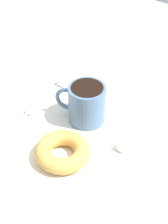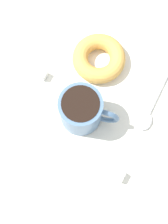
{
  "view_description": "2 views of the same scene",
  "coord_description": "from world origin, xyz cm",
  "px_view_note": "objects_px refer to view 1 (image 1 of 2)",
  "views": [
    {
      "loc": [
        -33.61,
        49.98,
        52.95
      ],
      "look_at": [
        -0.93,
        1.66,
        2.3
      ],
      "focal_mm": 60.0,
      "sensor_mm": 36.0,
      "label": 1
    },
    {
      "loc": [
        6.37,
        -11.86,
        57.62
      ],
      "look_at": [
        -0.93,
        1.66,
        2.3
      ],
      "focal_mm": 50.0,
      "sensor_mm": 36.0,
      "label": 2
    }
  ],
  "objects_px": {
    "coffee_cup": "(86,103)",
    "sugar_cube_extra": "(63,82)",
    "donut": "(63,151)",
    "spoon": "(25,115)",
    "sugar_cube": "(123,146)"
  },
  "relations": [
    {
      "from": "coffee_cup",
      "to": "sugar_cube",
      "type": "xyz_separation_m",
      "value": [
        -0.11,
        0.04,
        -0.03
      ]
    },
    {
      "from": "donut",
      "to": "sugar_cube",
      "type": "height_order",
      "value": "donut"
    },
    {
      "from": "coffee_cup",
      "to": "spoon",
      "type": "height_order",
      "value": "coffee_cup"
    },
    {
      "from": "spoon",
      "to": "sugar_cube",
      "type": "xyz_separation_m",
      "value": [
        -0.22,
        -0.03,
        0.0
      ]
    },
    {
      "from": "donut",
      "to": "spoon",
      "type": "bearing_deg",
      "value": -19.98
    },
    {
      "from": "coffee_cup",
      "to": "sugar_cube_extra",
      "type": "xyz_separation_m",
      "value": [
        0.11,
        -0.07,
        -0.03
      ]
    },
    {
      "from": "sugar_cube",
      "to": "coffee_cup",
      "type": "bearing_deg",
      "value": -18.11
    },
    {
      "from": "coffee_cup",
      "to": "sugar_cube",
      "type": "bearing_deg",
      "value": 161.89
    },
    {
      "from": "coffee_cup",
      "to": "sugar_cube_extra",
      "type": "relative_size",
      "value": 5.95
    },
    {
      "from": "coffee_cup",
      "to": "donut",
      "type": "xyz_separation_m",
      "value": [
        -0.02,
        0.12,
        -0.03
      ]
    },
    {
      "from": "coffee_cup",
      "to": "sugar_cube_extra",
      "type": "distance_m",
      "value": 0.13
    },
    {
      "from": "sugar_cube",
      "to": "donut",
      "type": "bearing_deg",
      "value": 43.99
    },
    {
      "from": "donut",
      "to": "sugar_cube_extra",
      "type": "xyz_separation_m",
      "value": [
        0.14,
        -0.18,
        -0.01
      ]
    },
    {
      "from": "sugar_cube",
      "to": "sugar_cube_extra",
      "type": "xyz_separation_m",
      "value": [
        0.22,
        -0.1,
        0.0
      ]
    },
    {
      "from": "sugar_cube_extra",
      "to": "spoon",
      "type": "bearing_deg",
      "value": 90.42
    }
  ]
}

